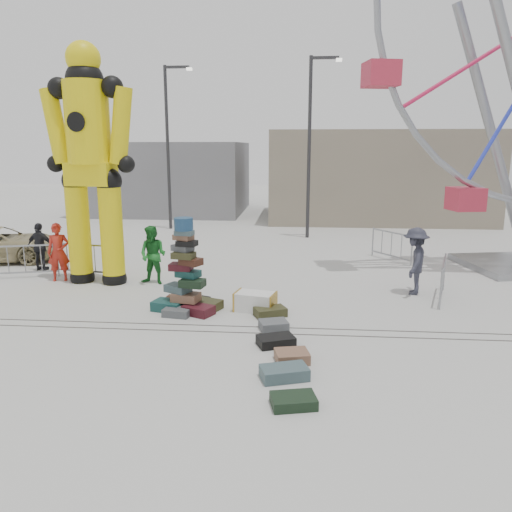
# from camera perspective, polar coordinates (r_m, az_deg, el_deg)

# --- Properties ---
(ground) EXTENTS (90.00, 90.00, 0.00)m
(ground) POSITION_cam_1_polar(r_m,az_deg,el_deg) (11.15, -8.89, -9.56)
(ground) COLOR #9E9E99
(ground) RESTS_ON ground
(track_line_near) EXTENTS (40.00, 0.04, 0.01)m
(track_line_near) POSITION_cam_1_polar(r_m,az_deg,el_deg) (11.69, -8.19, -8.46)
(track_line_near) COLOR #47443F
(track_line_near) RESTS_ON ground
(track_line_far) EXTENTS (40.00, 0.04, 0.01)m
(track_line_far) POSITION_cam_1_polar(r_m,az_deg,el_deg) (12.06, -7.77, -7.79)
(track_line_far) COLOR #47443F
(track_line_far) RESTS_ON ground
(building_right) EXTENTS (12.00, 8.00, 5.00)m
(building_right) POSITION_cam_1_polar(r_m,az_deg,el_deg) (30.40, 13.41, 8.96)
(building_right) COLOR gray
(building_right) RESTS_ON ground
(building_left) EXTENTS (10.00, 8.00, 4.40)m
(building_left) POSITION_cam_1_polar(r_m,az_deg,el_deg) (33.21, -10.21, 8.84)
(building_left) COLOR gray
(building_left) RESTS_ON ground
(lamp_post_right) EXTENTS (1.41, 0.25, 8.00)m
(lamp_post_right) POSITION_cam_1_polar(r_m,az_deg,el_deg) (23.04, 6.35, 13.16)
(lamp_post_right) COLOR #2D2D30
(lamp_post_right) RESTS_ON ground
(lamp_post_left) EXTENTS (1.41, 0.25, 8.00)m
(lamp_post_left) POSITION_cam_1_polar(r_m,az_deg,el_deg) (25.86, -9.88, 12.97)
(lamp_post_left) COLOR #2D2D30
(lamp_post_left) RESTS_ON ground
(suitcase_tower) EXTENTS (1.86, 1.54, 2.42)m
(suitcase_tower) POSITION_cam_1_polar(r_m,az_deg,el_deg) (12.92, -7.99, -3.29)
(suitcase_tower) COLOR #174744
(suitcase_tower) RESTS_ON ground
(crash_test_dummy) EXTENTS (2.91, 1.28, 7.31)m
(crash_test_dummy) POSITION_cam_1_polar(r_m,az_deg,el_deg) (15.83, -18.44, 10.72)
(crash_test_dummy) COLOR black
(crash_test_dummy) RESTS_ON ground
(steamer_trunk) EXTENTS (1.13, 0.81, 0.48)m
(steamer_trunk) POSITION_cam_1_polar(r_m,az_deg,el_deg) (12.87, -0.08, -5.25)
(steamer_trunk) COLOR silver
(steamer_trunk) RESTS_ON ground
(row_case_0) EXTENTS (0.89, 0.75, 0.22)m
(row_case_0) POSITION_cam_1_polar(r_m,az_deg,el_deg) (12.52, 1.65, -6.40)
(row_case_0) COLOR #38381C
(row_case_0) RESTS_ON ground
(row_case_1) EXTENTS (0.75, 0.67, 0.21)m
(row_case_1) POSITION_cam_1_polar(r_m,az_deg,el_deg) (11.63, 2.03, -7.92)
(row_case_1) COLOR #53565A
(row_case_1) RESTS_ON ground
(row_case_2) EXTENTS (0.90, 0.74, 0.20)m
(row_case_2) POSITION_cam_1_polar(r_m,az_deg,el_deg) (10.77, 2.29, -9.65)
(row_case_2) COLOR black
(row_case_2) RESTS_ON ground
(row_case_3) EXTENTS (0.74, 0.65, 0.21)m
(row_case_3) POSITION_cam_1_polar(r_m,az_deg,el_deg) (10.02, 4.13, -11.37)
(row_case_3) COLOR brown
(row_case_3) RESTS_ON ground
(row_case_4) EXTENTS (0.97, 0.74, 0.23)m
(row_case_4) POSITION_cam_1_polar(r_m,az_deg,el_deg) (9.34, 3.26, -13.18)
(row_case_4) COLOR #42595E
(row_case_4) RESTS_ON ground
(row_case_5) EXTENTS (0.82, 0.64, 0.18)m
(row_case_5) POSITION_cam_1_polar(r_m,az_deg,el_deg) (8.48, 4.31, -16.19)
(row_case_5) COLOR black
(row_case_5) RESTS_ON ground
(barricade_dummy_b) EXTENTS (1.95, 0.64, 1.10)m
(barricade_dummy_b) POSITION_cam_1_polar(r_m,az_deg,el_deg) (17.63, -24.91, -0.53)
(barricade_dummy_b) COLOR gray
(barricade_dummy_b) RESTS_ON ground
(barricade_dummy_c) EXTENTS (1.99, 0.40, 1.10)m
(barricade_dummy_c) POSITION_cam_1_polar(r_m,az_deg,el_deg) (17.15, -19.36, -0.41)
(barricade_dummy_c) COLOR gray
(barricade_dummy_c) RESTS_ON ground
(barricade_wheel_front) EXTENTS (0.71, 1.93, 1.10)m
(barricade_wheel_front) POSITION_cam_1_polar(r_m,az_deg,el_deg) (14.68, 20.56, -2.57)
(barricade_wheel_front) COLOR gray
(barricade_wheel_front) RESTS_ON ground
(barricade_wheel_back) EXTENTS (1.20, 1.71, 1.10)m
(barricade_wheel_back) POSITION_cam_1_polar(r_m,az_deg,el_deg) (19.13, 15.21, 1.13)
(barricade_wheel_back) COLOR gray
(barricade_wheel_back) RESTS_ON ground
(pedestrian_red) EXTENTS (0.77, 0.62, 1.83)m
(pedestrian_red) POSITION_cam_1_polar(r_m,az_deg,el_deg) (16.77, -21.64, 0.41)
(pedestrian_red) COLOR #A52217
(pedestrian_red) RESTS_ON ground
(pedestrian_green) EXTENTS (1.01, 0.86, 1.80)m
(pedestrian_green) POSITION_cam_1_polar(r_m,az_deg,el_deg) (15.55, -11.68, 0.10)
(pedestrian_green) COLOR #1A6823
(pedestrian_green) RESTS_ON ground
(pedestrian_black) EXTENTS (0.99, 0.49, 1.63)m
(pedestrian_black) POSITION_cam_1_polar(r_m,az_deg,el_deg) (18.45, -23.42, 0.97)
(pedestrian_black) COLOR black
(pedestrian_black) RESTS_ON ground
(pedestrian_grey) EXTENTS (1.06, 1.40, 1.92)m
(pedestrian_grey) POSITION_cam_1_polar(r_m,az_deg,el_deg) (14.87, 17.70, -0.55)
(pedestrian_grey) COLOR #272835
(pedestrian_grey) RESTS_ON ground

